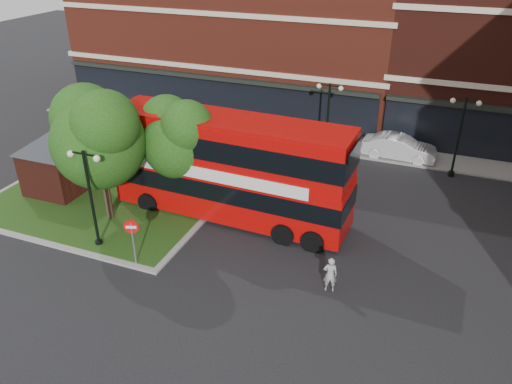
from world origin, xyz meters
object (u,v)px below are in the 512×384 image
at_px(bus, 230,162).
at_px(car_silver, 270,140).
at_px(car_white, 399,147).
at_px(woman, 330,275).

relative_size(bus, car_silver, 3.52).
xyz_separation_m(car_silver, car_white, (8.51, 1.50, 0.18)).
height_order(car_silver, car_white, car_white).
height_order(bus, woman, bus).
bearing_deg(car_white, woman, 177.74).
height_order(woman, car_silver, woman).
xyz_separation_m(bus, car_white, (7.32, 10.80, -2.35)).
bearing_deg(bus, car_white, 58.09).
relative_size(bus, woman, 7.67).
bearing_deg(woman, car_white, -109.32).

